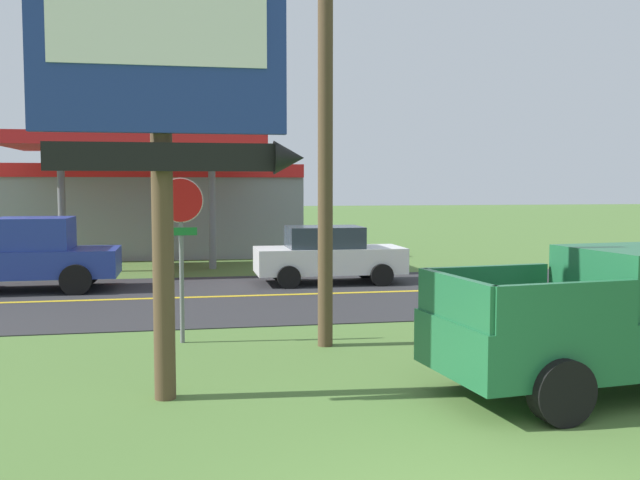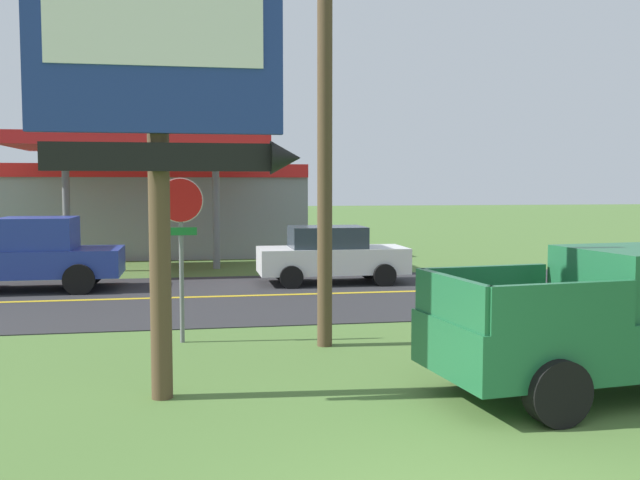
# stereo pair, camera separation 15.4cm
# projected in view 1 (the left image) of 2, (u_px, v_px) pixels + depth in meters

# --- Properties ---
(road_asphalt) EXTENTS (140.00, 8.00, 0.02)m
(road_asphalt) POSITION_uv_depth(u_px,v_px,m) (284.00, 295.00, 18.45)
(road_asphalt) COLOR #2B2B2D
(road_asphalt) RESTS_ON ground
(road_centre_line) EXTENTS (126.00, 0.20, 0.01)m
(road_centre_line) POSITION_uv_depth(u_px,v_px,m) (284.00, 295.00, 18.45)
(road_centre_line) COLOR gold
(road_centre_line) RESTS_ON road_asphalt
(motel_sign) EXTENTS (3.44, 0.54, 6.21)m
(motel_sign) POSITION_uv_depth(u_px,v_px,m) (165.00, 77.00, 9.13)
(motel_sign) COLOR brown
(motel_sign) RESTS_ON ground
(stop_sign) EXTENTS (0.80, 0.08, 2.95)m
(stop_sign) POSITION_uv_depth(u_px,v_px,m) (181.00, 230.00, 12.79)
(stop_sign) COLOR slate
(stop_sign) RESTS_ON ground
(utility_pole) EXTENTS (1.69, 0.26, 9.31)m
(utility_pole) POSITION_uv_depth(u_px,v_px,m) (325.00, 61.00, 12.34)
(utility_pole) COLOR brown
(utility_pole) RESTS_ON ground
(gas_station) EXTENTS (12.00, 11.50, 4.40)m
(gas_station) POSITION_uv_depth(u_px,v_px,m) (147.00, 206.00, 29.28)
(gas_station) COLOR gray
(gas_station) RESTS_ON ground
(pickup_green_parked_on_lawn) EXTENTS (5.40, 2.70, 1.96)m
(pickup_green_parked_on_lawn) POSITION_uv_depth(u_px,v_px,m) (623.00, 321.00, 9.88)
(pickup_green_parked_on_lawn) COLOR #1E6038
(pickup_green_parked_on_lawn) RESTS_ON ground
(pickup_blue_on_road) EXTENTS (5.20, 2.24, 1.96)m
(pickup_blue_on_road) POSITION_uv_depth(u_px,v_px,m) (19.00, 255.00, 19.09)
(pickup_blue_on_road) COLOR #233893
(pickup_blue_on_road) RESTS_ON ground
(car_white_mid_lane) EXTENTS (4.20, 2.00, 1.64)m
(car_white_mid_lane) POSITION_uv_depth(u_px,v_px,m) (328.00, 255.00, 20.64)
(car_white_mid_lane) COLOR silver
(car_white_mid_lane) RESTS_ON ground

